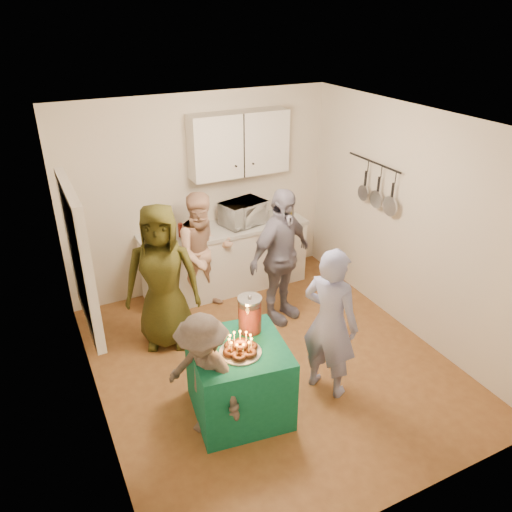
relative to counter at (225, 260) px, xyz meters
name	(u,v)px	position (x,y,z in m)	size (l,w,h in m)	color
floor	(270,361)	(-0.20, -1.70, -0.43)	(4.00, 4.00, 0.00)	brown
ceiling	(274,124)	(-0.20, -1.70, 2.17)	(4.00, 4.00, 0.00)	white
back_wall	(200,195)	(-0.20, 0.30, 0.87)	(3.60, 3.60, 0.00)	silver
left_wall	(84,299)	(-2.00, -1.70, 0.87)	(4.00, 4.00, 0.00)	silver
right_wall	(412,225)	(1.60, -1.70, 0.87)	(4.00, 4.00, 0.00)	silver
window_night	(77,258)	(-1.97, -1.40, 1.12)	(0.04, 1.00, 1.20)	black
counter	(225,260)	(0.00, 0.00, 0.00)	(2.20, 0.58, 0.86)	white
countertop	(224,229)	(0.00, 0.00, 0.46)	(2.24, 0.62, 0.05)	beige
upper_cabinet	(239,144)	(0.30, 0.15, 1.52)	(1.30, 0.30, 0.80)	white
pot_rack	(370,183)	(1.52, -1.00, 1.17)	(0.12, 1.00, 0.60)	black
microwave	(243,213)	(0.28, 0.00, 0.64)	(0.57, 0.39, 0.31)	white
party_table	(239,379)	(-0.81, -2.22, -0.05)	(0.85, 0.85, 0.76)	#0E6043
donut_cake	(240,344)	(-0.83, -2.31, 0.42)	(0.38, 0.38, 0.18)	#381C0C
punch_jar	(250,315)	(-0.60, -2.04, 0.50)	(0.22, 0.22, 0.34)	red
man_birthday	(330,323)	(0.12, -2.32, 0.36)	(0.58, 0.38, 1.59)	#939CD5
woman_back_left	(162,277)	(-1.09, -0.83, 0.42)	(0.83, 0.54, 1.70)	brown
woman_back_center	(204,253)	(-0.42, -0.33, 0.35)	(0.76, 0.59, 1.56)	tan
woman_back_right	(280,257)	(0.31, -0.97, 0.42)	(0.99, 0.41, 1.70)	black
child_near_left	(204,378)	(-1.19, -2.33, 0.20)	(0.81, 0.47, 1.26)	#4C423D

